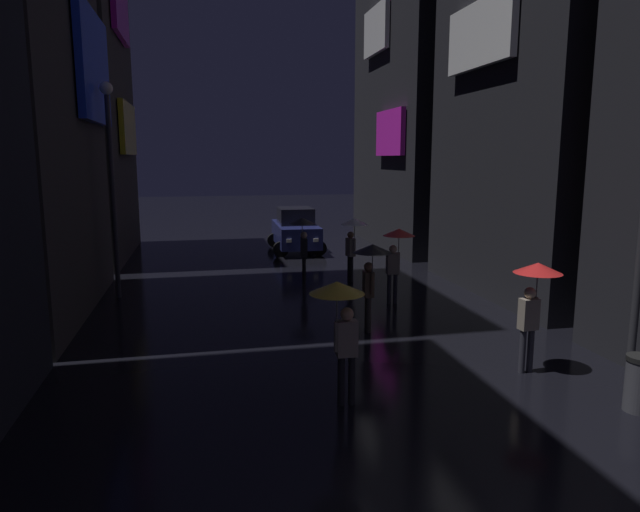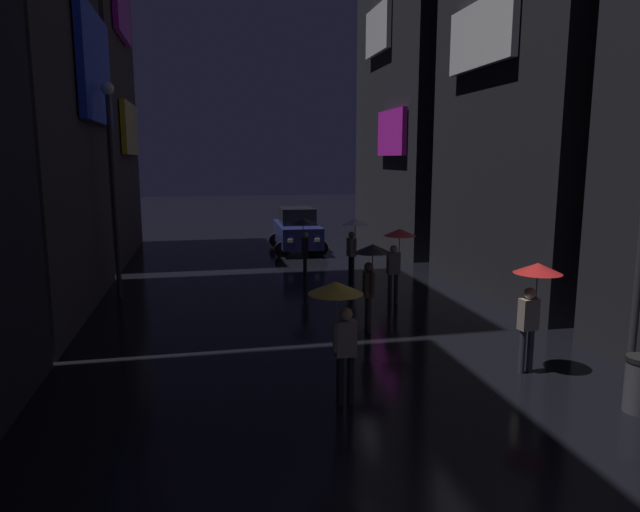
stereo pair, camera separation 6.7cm
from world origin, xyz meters
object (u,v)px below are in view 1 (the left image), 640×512
Objects in this scene: pedestrian_midstreet_centre_red at (535,287)px; pedestrian_midstreet_left_black at (371,263)px; pedestrian_far_right_clear at (353,232)px; pedestrian_near_crossing_red at (397,245)px; trash_bin at (639,383)px; pedestrian_foreground_left_yellow at (340,308)px; pedestrian_foreground_right_black at (303,231)px; streetlamp_left_far at (111,168)px; car_distant at (295,230)px.

pedestrian_midstreet_centre_red is 1.00× the size of pedestrian_midstreet_left_black.
pedestrian_far_right_clear is at bearing 98.49° from pedestrian_midstreet_centre_red.
pedestrian_far_right_clear is at bearing 98.94° from pedestrian_near_crossing_red.
pedestrian_midstreet_left_black reaches higher than trash_bin.
pedestrian_foreground_right_black is at bearing 83.44° from pedestrian_foreground_left_yellow.
streetlamp_left_far is (-7.32, -0.69, 2.12)m from pedestrian_far_right_clear.
pedestrian_foreground_right_black is 1.67m from pedestrian_far_right_clear.
car_distant is at bearing 83.23° from pedestrian_foreground_left_yellow.
pedestrian_midstreet_centre_red is at bearing -51.93° from pedestrian_midstreet_left_black.
streetlamp_left_far is at bearing 163.76° from pedestrian_near_crossing_red.
pedestrian_foreground_left_yellow is 0.51× the size of car_distant.
pedestrian_midstreet_left_black and pedestrian_far_right_clear have the same top height.
pedestrian_near_crossing_red reaches higher than car_distant.
pedestrian_far_right_clear is 0.51× the size of car_distant.
car_distant is (0.23, 12.12, -0.74)m from pedestrian_midstreet_left_black.
pedestrian_near_crossing_red is 0.34× the size of streetlamp_left_far.
pedestrian_foreground_left_yellow is 9.95m from streetlamp_left_far.
pedestrian_midstreet_centre_red is at bearing 11.27° from pedestrian_foreground_left_yellow.
pedestrian_midstreet_centre_red is 9.41m from pedestrian_foreground_right_black.
pedestrian_foreground_left_yellow is 16.01m from car_distant.
pedestrian_far_right_clear is 1.00× the size of pedestrian_near_crossing_red.
pedestrian_midstreet_left_black is 0.34× the size of streetlamp_left_far.
pedestrian_foreground_right_black and pedestrian_near_crossing_red have the same top height.
pedestrian_midstreet_left_black is 1.00× the size of pedestrian_foreground_right_black.
streetlamp_left_far reaches higher than trash_bin.
pedestrian_midstreet_centre_red is at bearing 110.15° from trash_bin.
pedestrian_midstreet_centre_red is 1.00× the size of pedestrian_foreground_right_black.
pedestrian_foreground_left_yellow is at bearing -96.77° from car_distant.
pedestrian_foreground_left_yellow is 4.10m from pedestrian_midstreet_left_black.
pedestrian_foreground_right_black and pedestrian_far_right_clear have the same top height.
pedestrian_midstreet_centre_red reaches higher than trash_bin.
trash_bin is at bearing -14.00° from pedestrian_foreground_left_yellow.
pedestrian_midstreet_left_black is at bearing -120.86° from pedestrian_near_crossing_red.
pedestrian_near_crossing_red is at bearing -16.24° from streetlamp_left_far.
pedestrian_near_crossing_red is at bearing -81.06° from pedestrian_far_right_clear.
pedestrian_far_right_clear is (2.71, 9.26, 0.00)m from pedestrian_foreground_left_yellow.
pedestrian_far_right_clear is at bearing 79.16° from pedestrian_midstreet_left_black.
pedestrian_far_right_clear reaches higher than car_distant.
pedestrian_midstreet_centre_red is 11.77m from streetlamp_left_far.
pedestrian_foreground_right_black is at bearing 11.74° from streetlamp_left_far.
streetlamp_left_far reaches higher than pedestrian_midstreet_centre_red.
pedestrian_midstreet_centre_red is 8.56m from pedestrian_far_right_clear.
trash_bin is (3.04, -4.92, -1.20)m from pedestrian_midstreet_left_black.
pedestrian_far_right_clear is at bearing -17.28° from pedestrian_foreground_right_black.
pedestrian_foreground_left_yellow and pedestrian_far_right_clear have the same top height.
car_distant is 4.50× the size of trash_bin.
pedestrian_midstreet_left_black is 6.02m from pedestrian_foreground_right_black.
pedestrian_midstreet_centre_red is at bearing -81.75° from pedestrian_near_crossing_red.
streetlamp_left_far reaches higher than car_distant.
pedestrian_foreground_right_black reaches higher than trash_bin.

